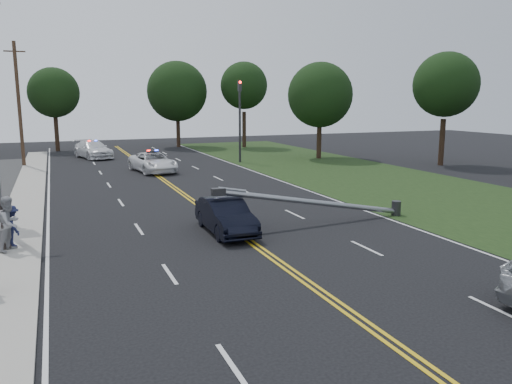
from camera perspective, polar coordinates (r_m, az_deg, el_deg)
name	(u,v)px	position (r m, az deg, el deg)	size (l,w,h in m)	color
ground	(337,304)	(14.03, 9.19, -12.47)	(120.00, 120.00, 0.00)	black
sidewalk	(17,239)	(21.72, -25.61, -4.90)	(1.80, 70.00, 0.12)	#A6A296
grass_verge	(453,199)	(29.71, 21.59, -0.77)	(12.00, 80.00, 0.01)	black
centerline_yellow	(221,221)	(22.73, -3.98, -3.34)	(0.36, 80.00, 0.00)	gold
traffic_signal	(240,114)	(43.70, -1.87, 8.90)	(0.28, 0.41, 7.05)	#2D2D30
fallen_streetlight	(325,203)	(22.41, 7.85, -1.24)	(9.36, 0.44, 1.91)	#2D2D30
utility_pole_far	(19,104)	(45.05, -25.46, 9.06)	(1.60, 0.28, 10.00)	#382619
tree_6	(54,93)	(57.53, -22.12, 10.47)	(5.23, 5.23, 8.78)	black
tree_7	(177,91)	(58.86, -9.01, 11.29)	(6.82, 6.82, 9.78)	black
tree_8	(244,86)	(57.74, -1.38, 12.05)	(5.32, 5.32, 9.66)	black
tree_9	(320,95)	(47.09, 7.34, 10.94)	(5.97, 5.97, 8.85)	black
tree_13	(446,85)	(44.50, 20.87, 11.37)	(5.28, 5.28, 9.29)	black
crashed_sedan	(226,216)	(20.67, -3.49, -2.73)	(1.52, 4.34, 1.43)	black
emergency_a	(153,162)	(38.87, -11.69, 3.36)	(2.47, 5.36, 1.49)	white
emergency_b	(93,149)	(49.53, -18.13, 4.65)	(2.30, 5.66, 1.64)	silver
bystander_b	(9,223)	(19.83, -26.36, -3.23)	(0.96, 0.75, 1.98)	#9E9DA2
bystander_c	(12,226)	(20.40, -26.13, -3.49)	(0.99, 0.57, 1.54)	#1B2044
bystander_d	(4,224)	(20.16, -26.89, -3.29)	(1.07, 0.45, 1.83)	#514641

